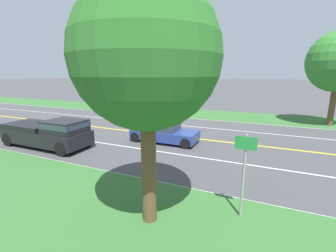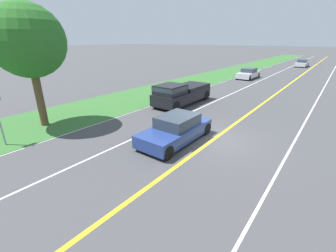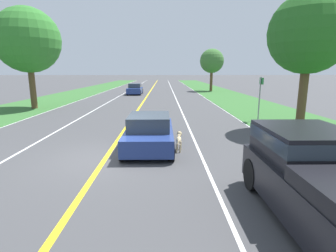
% 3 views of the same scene
% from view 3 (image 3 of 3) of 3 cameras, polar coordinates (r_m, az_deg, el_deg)
% --- Properties ---
extents(ground_plane, '(400.00, 400.00, 0.00)m').
position_cam_3_polar(ground_plane, '(9.85, -13.37, -6.75)').
color(ground_plane, '#424244').
extents(centre_divider_line, '(0.18, 160.00, 0.01)m').
position_cam_3_polar(centre_divider_line, '(9.85, -13.37, -6.73)').
color(centre_divider_line, yellow).
rests_on(centre_divider_line, ground).
extents(lane_edge_line_right, '(0.14, 160.00, 0.01)m').
position_cam_3_polar(lane_edge_line_right, '(10.78, 26.22, -6.02)').
color(lane_edge_line_right, white).
rests_on(lane_edge_line_right, ground).
extents(lane_dash_same_dir, '(0.10, 160.00, 0.01)m').
position_cam_3_polar(lane_dash_same_dir, '(9.71, 7.38, -6.75)').
color(lane_dash_same_dir, white).
rests_on(lane_dash_same_dir, ground).
extents(lane_dash_oncoming, '(0.10, 160.00, 0.01)m').
position_cam_3_polar(lane_dash_oncoming, '(11.14, -31.34, -6.01)').
color(lane_dash_oncoming, white).
rests_on(lane_dash_oncoming, ground).
extents(ego_car, '(1.92, 4.43, 1.37)m').
position_cam_3_polar(ego_car, '(10.81, -4.03, -1.26)').
color(ego_car, navy).
rests_on(ego_car, ground).
extents(dog, '(0.30, 1.06, 0.74)m').
position_cam_3_polar(dog, '(10.34, 2.39, -2.87)').
color(dog, '#D1B784').
rests_on(dog, ground).
extents(oncoming_car, '(1.88, 4.30, 1.45)m').
position_cam_3_polar(oncoming_car, '(36.02, -7.20, 7.95)').
color(oncoming_car, navy).
rests_on(oncoming_car, ground).
extents(roadside_tree_right_near, '(4.01, 4.01, 6.94)m').
position_cam_3_polar(roadside_tree_right_near, '(15.49, 28.35, 17.22)').
color(roadside_tree_right_near, brown).
rests_on(roadside_tree_right_near, ground).
extents(roadside_tree_right_far, '(3.67, 3.67, 6.45)m').
position_cam_3_polar(roadside_tree_right_far, '(42.04, 9.52, 13.76)').
color(roadside_tree_right_far, brown).
rests_on(roadside_tree_right_far, ground).
extents(roadside_tree_left_near, '(5.12, 5.12, 8.06)m').
position_cam_3_polar(roadside_tree_left_near, '(24.64, -28.23, 16.08)').
color(roadside_tree_left_near, brown).
rests_on(roadside_tree_left_near, ground).
extents(street_sign, '(0.11, 0.64, 2.74)m').
position_cam_3_polar(street_sign, '(17.29, 19.40, 6.63)').
color(street_sign, gray).
rests_on(street_sign, ground).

